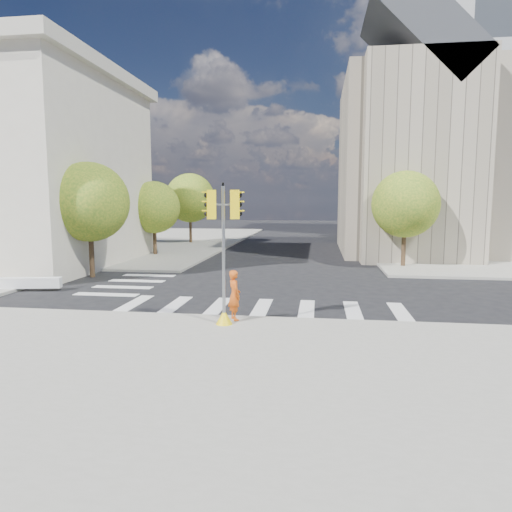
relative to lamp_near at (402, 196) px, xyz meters
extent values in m
plane|color=black|center=(-8.00, -14.00, -4.58)|extent=(160.00, 160.00, 0.00)
cube|color=gray|center=(-8.00, -25.00, -4.50)|extent=(30.00, 14.00, 0.15)
cube|color=gray|center=(12.00, 12.00, -4.50)|extent=(28.00, 40.00, 0.15)
cube|color=gray|center=(-28.00, 12.00, -4.50)|extent=(28.00, 40.00, 0.15)
cube|color=#A0947F|center=(9.00, 6.00, 2.42)|extent=(26.00, 14.00, 14.00)
cube|color=#A0947F|center=(1.00, 1.00, 2.42)|extent=(8.00, 8.00, 14.00)
cube|color=#383A3F|center=(1.00, 1.00, 10.92)|extent=(7.78, 8.00, 7.78)
cube|color=#9EA0A3|center=(14.00, 28.00, 10.42)|extent=(20.00, 18.00, 30.00)
cylinder|color=#382616|center=(-18.50, -10.00, -3.35)|extent=(0.28, 0.28, 2.45)
sphere|color=#275F1B|center=(-18.50, -10.00, -0.37)|extent=(4.40, 4.40, 4.40)
cylinder|color=#382616|center=(-18.50, 0.00, -3.49)|extent=(0.28, 0.28, 2.17)
sphere|color=#275F1B|center=(-18.50, 0.00, -0.81)|extent=(4.00, 4.00, 4.00)
cylinder|color=#382616|center=(-18.50, 10.00, -3.27)|extent=(0.28, 0.28, 2.62)
sphere|color=#275F1B|center=(-18.50, 10.00, -0.03)|extent=(4.80, 4.80, 4.80)
cylinder|color=#382616|center=(-0.50, -4.00, -3.39)|extent=(0.28, 0.28, 2.38)
sphere|color=#275F1B|center=(-0.50, -4.00, -0.52)|extent=(4.20, 4.20, 4.20)
cylinder|color=#382616|center=(-0.50, 8.00, -3.32)|extent=(0.28, 0.28, 2.52)
sphere|color=#275F1B|center=(-0.50, 8.00, -0.22)|extent=(4.60, 4.60, 4.60)
cylinder|color=#382616|center=(-0.50, 20.00, -3.44)|extent=(0.28, 0.28, 2.27)
sphere|color=#275F1B|center=(-0.50, 20.00, -0.70)|extent=(4.00, 4.00, 4.00)
cylinder|color=black|center=(0.00, 0.00, -0.43)|extent=(0.12, 0.12, 8.00)
cube|color=black|center=(0.00, 0.00, 3.57)|extent=(0.35, 0.18, 0.22)
cylinder|color=black|center=(0.00, 14.00, -0.43)|extent=(0.12, 0.12, 8.00)
cube|color=black|center=(0.00, 14.00, 3.57)|extent=(0.35, 0.18, 0.22)
cone|color=yellow|center=(-8.99, -19.20, -4.18)|extent=(0.56, 0.56, 0.50)
cylinder|color=gray|center=(-8.99, -19.20, -2.12)|extent=(0.11, 0.11, 4.61)
cylinder|color=black|center=(-8.99, -19.20, 0.23)|extent=(0.07, 0.07, 0.12)
cylinder|color=gray|center=(-8.99, -19.20, -0.42)|extent=(0.89, 0.26, 0.06)
cube|color=yellow|center=(-9.36, -19.29, -0.42)|extent=(0.34, 0.28, 0.95)
cube|color=yellow|center=(-8.62, -19.12, -0.42)|extent=(0.34, 0.28, 0.95)
imported|color=#CA4F13|center=(-8.74, -18.60, -3.55)|extent=(0.69, 0.77, 1.76)
camera|label=1|loc=(-5.87, -33.90, -0.29)|focal=32.00mm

